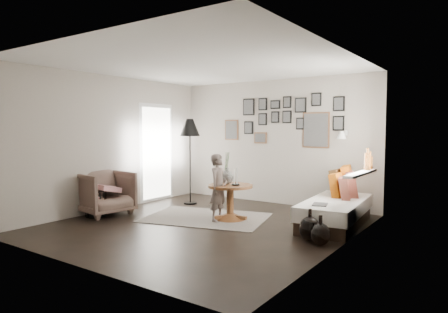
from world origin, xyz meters
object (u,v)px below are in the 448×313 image
Objects in this scene: pedestal_table at (230,204)px; armchair at (105,193)px; demijohn_large at (310,229)px; daybed at (337,207)px; floor_lamp at (190,131)px; magazine_basket at (96,204)px; demijohn_small at (320,234)px; child at (218,188)px; vase at (227,174)px.

pedestal_table is 0.89× the size of armchair.
daybed is at bearing 90.12° from demijohn_large.
floor_lamp reaches higher than magazine_basket.
demijohn_large is at bearing -15.25° from pedestal_table.
daybed is 1.29m from demijohn_small.
child reaches higher than demijohn_small.
armchair is 0.76× the size of child.
vase is 1.92m from daybed.
demijohn_large is (3.80, 0.70, -0.04)m from magazine_basket.
daybed is (1.73, 0.68, -0.49)m from vase.
demijohn_large is 1.81m from child.
magazine_basket is at bearing -158.62° from daybed.
demijohn_small is at bearing -16.99° from vase.
magazine_basket is 0.39× the size of child.
floor_lamp reaches higher than child.
armchair reaches higher than magazine_basket.
floor_lamp is (-1.52, 0.75, 1.25)m from pedestal_table.
vase is 2.30m from armchair.
pedestal_table is at bearing 28.10° from magazine_basket.
demijohn_large is at bearing -73.47° from armchair.
daybed is at bearing 25.92° from magazine_basket.
vase reaches higher than child.
child reaches higher than daybed.
vase is 2.12m from demijohn_small.
child reaches higher than pedestal_table.
pedestal_table is 0.51m from vase.
armchair is (-2.05, -0.97, -0.39)m from vase.
pedestal_table is at bearing -26.38° from floor_lamp.
vase is at bearing -10.68° from child.
demijohn_small is (0.20, -0.12, -0.02)m from demijohn_large.
pedestal_table is 1.88× the size of demijohn_small.
pedestal_table is 0.39× the size of daybed.
floor_lamp reaches higher than vase.
pedestal_table is 2.43m from magazine_basket.
child reaches higher than demijohn_large.
magazine_basket is at bearing -175.47° from armchair.
floor_lamp is at bearing 174.48° from daybed.
demijohn_large is at bearing 149.11° from demijohn_small.
floor_lamp is (0.61, 1.71, 1.14)m from armchair.
daybed is 4.37× the size of demijohn_large.
armchair is 1.93× the size of demijohn_large.
daybed reaches higher than pedestal_table.
daybed is 3.40m from floor_lamp.
magazine_basket is (-0.01, -0.19, -0.18)m from armchair.
child is (-0.02, -0.23, -0.21)m from vase.
child is at bearing 172.17° from demijohn_large.
pedestal_table is 1.72m from demijohn_large.
armchair is 4.01m from demijohn_small.
daybed reaches higher than magazine_basket.
floor_lamp is 3.65m from demijohn_large.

